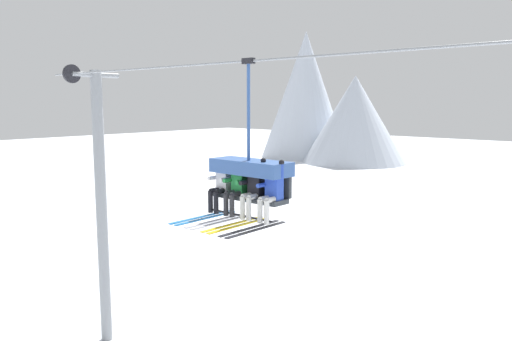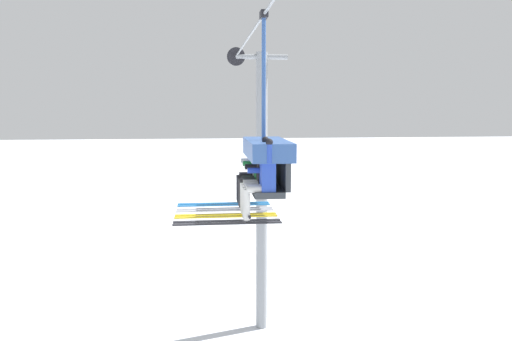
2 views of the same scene
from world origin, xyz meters
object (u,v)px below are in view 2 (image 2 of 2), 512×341
object	(u,v)px
lift_tower_near	(261,187)
skier_green	(254,172)
skier_black	(257,175)
skier_white	(251,169)
skier_blue	(260,179)
chairlift_chair	(268,156)

from	to	relation	value
lift_tower_near	skier_green	size ratio (longest dim) A/B	5.33
skier_black	skier_white	bearing A→B (deg)	-179.60
skier_black	skier_blue	bearing A→B (deg)	0.00
lift_tower_near	skier_blue	size ratio (longest dim) A/B	5.33
lift_tower_near	skier_blue	distance (m)	8.15
skier_white	skier_black	size ratio (longest dim) A/B	1.00
skier_green	skier_black	size ratio (longest dim) A/B	1.00
skier_white	skier_blue	size ratio (longest dim) A/B	1.00
lift_tower_near	skier_blue	world-z (taller)	lift_tower_near
lift_tower_near	skier_green	distance (m)	7.20
lift_tower_near	skier_black	size ratio (longest dim) A/B	5.33
skier_black	chairlift_chair	bearing A→B (deg)	138.86
chairlift_chair	skier_green	xyz separation A→B (m)	(-0.24, -0.22, -0.32)
chairlift_chair	skier_black	xyz separation A→B (m)	(0.24, -0.21, -0.30)
skier_green	skier_black	distance (m)	0.49
lift_tower_near	skier_green	bearing A→B (deg)	-7.58
skier_white	lift_tower_near	bearing A→B (deg)	171.86
skier_white	skier_blue	distance (m)	1.45
lift_tower_near	skier_white	bearing A→B (deg)	-8.14
skier_green	skier_blue	size ratio (longest dim) A/B	1.00
skier_green	chairlift_chair	bearing A→B (deg)	42.43
skier_green	skier_blue	xyz separation A→B (m)	(0.97, 0.01, 0.02)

